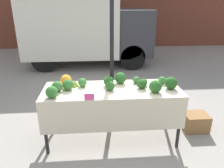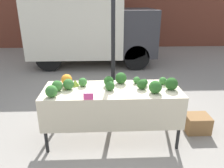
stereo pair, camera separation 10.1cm
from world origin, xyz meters
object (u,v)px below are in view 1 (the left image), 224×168
object	(u,v)px
parked_truck	(84,26)
price_sign	(89,97)
orange_cauliflower	(66,80)
produce_crate	(195,122)

from	to	relation	value
parked_truck	price_sign	distance (m)	4.94
parked_truck	price_sign	bearing A→B (deg)	-87.05
orange_cauliflower	price_sign	world-z (taller)	orange_cauliflower
parked_truck	price_sign	xyz separation A→B (m)	(0.25, -4.92, -0.37)
price_sign	produce_crate	size ratio (longest dim) A/B	0.33
parked_truck	orange_cauliflower	size ratio (longest dim) A/B	23.87
orange_cauliflower	produce_crate	xyz separation A→B (m)	(2.17, -0.07, -0.81)
orange_cauliflower	parked_truck	bearing A→B (deg)	88.46
orange_cauliflower	produce_crate	bearing A→B (deg)	-1.88
parked_truck	orange_cauliflower	world-z (taller)	parked_truck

